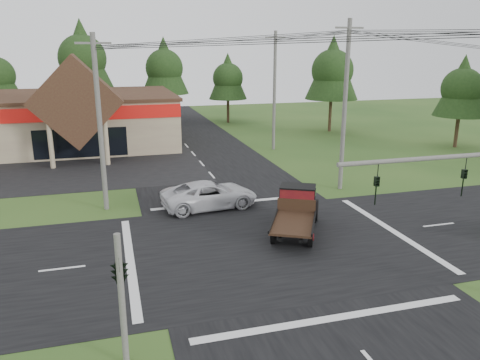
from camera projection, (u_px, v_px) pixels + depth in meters
name	position (u px, v px, depth m)	size (l,w,h in m)	color
ground	(271.00, 245.00, 23.73)	(120.00, 120.00, 0.00)	#27491A
road_ns	(271.00, 245.00, 23.73)	(12.00, 120.00, 0.02)	black
road_ew	(271.00, 245.00, 23.73)	(120.00, 12.00, 0.02)	black
parking_apron	(29.00, 172.00, 37.66)	(28.00, 14.00, 0.02)	black
cvs_building	(22.00, 120.00, 46.25)	(30.40, 18.20, 9.19)	gray
traffic_signal_corner	(119.00, 259.00, 14.03)	(0.53, 2.48, 4.40)	#595651
utility_pole_nw	(100.00, 123.00, 27.58)	(2.00, 0.30, 10.50)	#595651
utility_pole_ne	(345.00, 105.00, 31.63)	(2.00, 0.30, 11.50)	#595651
utility_pole_n	(274.00, 90.00, 44.64)	(2.00, 0.30, 11.20)	#595651
tree_row_c	(82.00, 56.00, 56.72)	(7.28, 7.28, 13.13)	#332316
tree_row_d	(164.00, 66.00, 60.63)	(6.16, 6.16, 11.11)	#332316
tree_row_e	(228.00, 77.00, 61.23)	(5.04, 5.04, 9.09)	#332316
tree_side_ne	(332.00, 68.00, 54.22)	(6.16, 6.16, 11.11)	#332316
tree_side_e_near	(462.00, 86.00, 45.56)	(5.04, 5.04, 9.09)	#332316
antique_flatbed_truck	(295.00, 212.00, 24.94)	(2.17, 5.68, 2.37)	#560C15
white_pickup	(210.00, 195.00, 29.09)	(2.75, 5.97, 1.66)	silver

